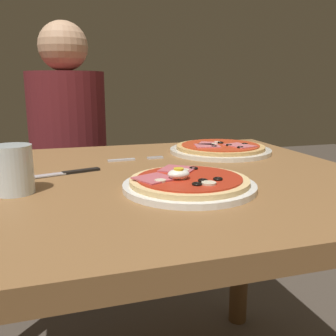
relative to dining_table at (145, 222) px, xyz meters
name	(u,v)px	position (x,y,z in m)	size (l,w,h in m)	color
dining_table	(145,222)	(0.00, 0.00, 0.00)	(1.05, 0.89, 0.73)	olive
pizza_foreground	(189,183)	(0.06, -0.14, 0.13)	(0.27, 0.27, 0.05)	white
pizza_across_left	(220,149)	(0.29, 0.22, 0.13)	(0.31, 0.31, 0.03)	silver
water_glass_near	(13,173)	(-0.28, -0.07, 0.16)	(0.08, 0.08, 0.09)	silver
fork	(131,159)	(0.01, 0.18, 0.12)	(0.16, 0.02, 0.00)	silver
knife	(66,173)	(-0.18, 0.06, 0.12)	(0.19, 0.07, 0.01)	silver
diner_person	(70,171)	(-0.14, 0.82, -0.05)	(0.32, 0.32, 1.18)	black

